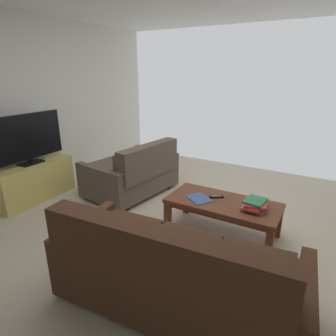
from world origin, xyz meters
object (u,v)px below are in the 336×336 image
(loveseat_near, at_px, (134,172))
(tv_remote, at_px, (216,197))
(sofa_main, at_px, (173,273))
(flat_tv, at_px, (27,138))
(coffee_table, at_px, (223,207))
(book_stack, at_px, (255,204))
(tv_stand, at_px, (34,181))
(loose_magazine, at_px, (199,199))

(loveseat_near, bearing_deg, tv_remote, 166.50)
(sofa_main, relative_size, flat_tv, 1.78)
(loveseat_near, xyz_separation_m, flat_tv, (1.12, 0.89, 0.57))
(coffee_table, relative_size, tv_remote, 7.85)
(book_stack, bearing_deg, sofa_main, 77.51)
(book_stack, bearing_deg, flat_tv, 9.15)
(sofa_main, height_order, coffee_table, sofa_main)
(tv_stand, bearing_deg, book_stack, -170.82)
(sofa_main, relative_size, loose_magazine, 7.08)
(sofa_main, relative_size, tv_stand, 1.69)
(tv_stand, bearing_deg, flat_tv, -101.75)
(coffee_table, xyz_separation_m, loose_magazine, (0.26, 0.07, 0.07))
(coffee_table, distance_m, flat_tv, 2.77)
(tv_stand, xyz_separation_m, loose_magazine, (-2.41, -0.42, 0.13))
(flat_tv, relative_size, tv_remote, 6.92)
(tv_remote, height_order, loose_magazine, tv_remote)
(flat_tv, bearing_deg, book_stack, -170.85)
(coffee_table, xyz_separation_m, flat_tv, (2.66, 0.49, 0.57))
(tv_stand, distance_m, book_stack, 3.05)
(loveseat_near, relative_size, flat_tv, 1.28)
(tv_stand, distance_m, flat_tv, 0.63)
(flat_tv, bearing_deg, sofa_main, 164.16)
(flat_tv, xyz_separation_m, tv_remote, (-2.56, -0.54, -0.49))
(tv_stand, bearing_deg, sofa_main, 164.20)
(tv_stand, relative_size, loose_magazine, 4.18)
(flat_tv, xyz_separation_m, loose_magazine, (-2.41, -0.42, -0.50))
(loveseat_near, xyz_separation_m, coffee_table, (-1.55, 0.40, -0.00))
(flat_tv, bearing_deg, tv_remote, -168.00)
(sofa_main, xyz_separation_m, flat_tv, (2.73, -0.77, 0.54))
(loose_magazine, bearing_deg, flat_tv, 133.82)
(loose_magazine, bearing_deg, coffee_table, -40.43)
(coffee_table, height_order, book_stack, book_stack)
(loveseat_near, xyz_separation_m, book_stack, (-1.89, 0.41, 0.11))
(tv_stand, height_order, flat_tv, flat_tv)
(sofa_main, xyz_separation_m, loose_magazine, (0.32, -1.19, 0.04))
(tv_stand, height_order, book_stack, tv_stand)
(book_stack, height_order, tv_remote, book_stack)
(book_stack, relative_size, tv_remote, 2.00)
(loose_magazine, bearing_deg, loveseat_near, 103.75)
(coffee_table, height_order, tv_remote, tv_remote)
(sofa_main, relative_size, coffee_table, 1.57)
(tv_remote, distance_m, loose_magazine, 0.20)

